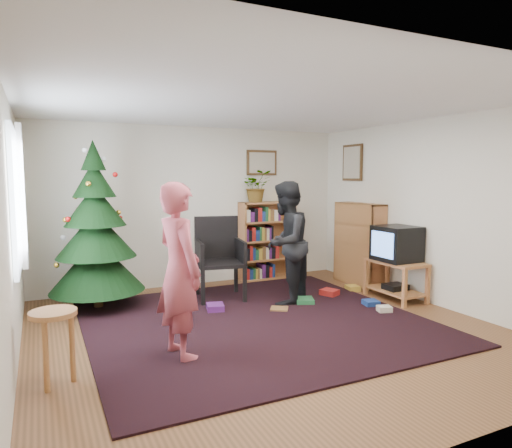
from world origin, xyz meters
name	(u,v)px	position (x,y,z in m)	size (l,w,h in m)	color
floor	(267,330)	(0.00, 0.00, 0.00)	(5.00, 5.00, 0.00)	brown
ceiling	(268,104)	(0.00, 0.00, 2.50)	(5.00, 5.00, 0.00)	white
wall_back	(196,206)	(0.00, 2.50, 1.25)	(5.00, 0.02, 2.50)	silver
wall_front	(454,255)	(0.00, -2.50, 1.25)	(5.00, 0.02, 2.50)	silver
wall_left	(10,232)	(-2.50, 0.00, 1.25)	(0.02, 5.00, 2.50)	silver
wall_right	(434,212)	(2.50, 0.00, 1.25)	(0.02, 5.00, 2.50)	silver
rug	(256,321)	(0.00, 0.30, 0.01)	(3.80, 3.60, 0.02)	black
window_pane	(15,199)	(-2.47, 0.60, 1.50)	(0.04, 1.20, 1.40)	silver
curtain	(22,196)	(-2.43, 1.30, 1.50)	(0.06, 0.35, 1.60)	white
picture_back	(262,163)	(1.15, 2.48, 1.95)	(0.55, 0.03, 0.42)	#4C3319
picture_right	(352,163)	(2.48, 1.75, 1.95)	(0.03, 0.50, 0.60)	#4C3319
christmas_tree	(96,239)	(-1.61, 1.73, 0.91)	(1.21, 1.21, 2.19)	#3F2816
bookshelf_back	(267,239)	(1.19, 2.34, 0.66)	(0.95, 0.30, 1.30)	#B36D40
bookshelf_right	(359,243)	(2.34, 1.36, 0.66)	(0.30, 0.95, 1.30)	#B36D40
tv_stand	(396,277)	(2.22, 0.38, 0.32)	(0.47, 0.84, 0.55)	#B36D40
crt_tv	(397,243)	(2.22, 0.38, 0.79)	(0.52, 0.56, 0.49)	black
armchair	(217,254)	(-0.01, 1.56, 0.63)	(0.74, 0.74, 1.15)	black
stool	(54,328)	(-2.20, -0.44, 0.49)	(0.38, 0.38, 0.63)	#B36D40
person_standing	(179,271)	(-1.09, -0.31, 0.84)	(0.61, 0.40, 1.68)	#AE4551
person_by_chair	(286,243)	(0.73, 0.88, 0.83)	(0.81, 0.63, 1.66)	black
potted_plant	(256,186)	(0.99, 2.34, 1.56)	(0.47, 0.41, 0.52)	gray
table_lamp	(283,189)	(1.49, 2.34, 1.51)	(0.23, 0.23, 0.31)	#A57F33
floor_clutter	(320,301)	(1.12, 0.62, 0.04)	(2.45, 1.29, 0.08)	#A51E19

